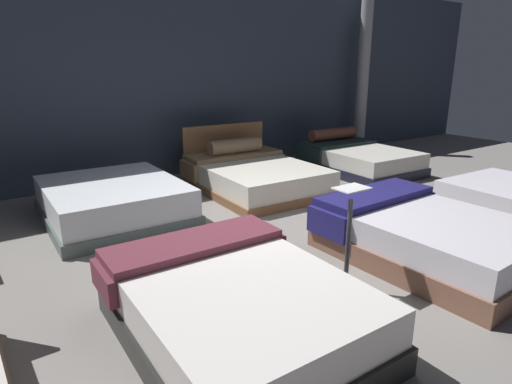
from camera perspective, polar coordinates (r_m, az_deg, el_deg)
name	(u,v)px	position (r m, az deg, el deg)	size (l,w,h in m)	color
ground_plane	(264,245)	(4.76, 1.02, -7.08)	(18.00, 18.00, 0.02)	gray
showroom_back_wall	(140,75)	(7.49, -15.28, 14.88)	(18.00, 0.06, 3.50)	#333D4C
bed_1	(236,307)	(3.16, -2.70, -15.11)	(1.55, 1.93, 0.54)	black
bed_2	(425,236)	(4.66, 21.71, -5.46)	(1.56, 2.03, 0.55)	brown
bed_5	(114,201)	(5.73, -18.52, -1.15)	(1.65, 1.95, 0.48)	#4B5755
bed_6	(253,175)	(6.74, -0.34, 2.35)	(1.76, 2.17, 0.93)	brown
bed_7	(357,158)	(8.19, 13.36, 4.42)	(1.55, 2.11, 0.72)	black
price_sign	(347,253)	(3.76, 12.14, -7.96)	(0.28, 0.24, 0.94)	#3F3F44
support_pillar	(363,73)	(9.97, 14.15, 15.24)	(0.26, 0.26, 3.50)	#99999E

